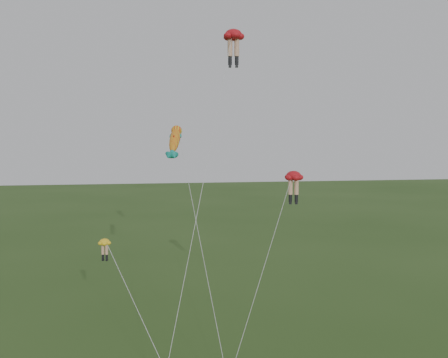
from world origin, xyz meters
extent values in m
ellipsoid|color=red|center=(3.41, 7.86, 22.62)|extent=(1.82, 1.82, 0.80)
cylinder|color=#DEA683|center=(3.17, 7.90, 21.68)|extent=(0.35, 0.35, 1.22)
cylinder|color=black|center=(3.17, 7.90, 20.77)|extent=(0.28, 0.28, 0.61)
cube|color=black|center=(3.17, 7.90, 20.37)|extent=(0.25, 0.38, 0.18)
cylinder|color=#DEA683|center=(3.65, 7.82, 21.68)|extent=(0.35, 0.35, 1.22)
cylinder|color=black|center=(3.65, 7.82, 20.77)|extent=(0.28, 0.28, 0.61)
cube|color=black|center=(3.65, 7.82, 20.37)|extent=(0.25, 0.38, 0.18)
cylinder|color=silver|center=(0.37, 2.85, 11.61)|extent=(6.11, 10.05, 22.80)
ellipsoid|color=red|center=(7.58, 6.44, 12.46)|extent=(1.70, 1.70, 0.71)
cylinder|color=#DEA683|center=(7.37, 6.49, 11.63)|extent=(0.31, 0.31, 1.08)
cylinder|color=black|center=(7.37, 6.49, 10.82)|extent=(0.25, 0.25, 0.54)
cube|color=black|center=(7.37, 6.49, 10.47)|extent=(0.24, 0.35, 0.16)
cylinder|color=#DEA683|center=(7.79, 6.39, 11.63)|extent=(0.31, 0.31, 1.08)
cylinder|color=black|center=(7.79, 6.39, 10.82)|extent=(0.25, 0.25, 0.54)
cube|color=black|center=(7.79, 6.39, 10.47)|extent=(0.24, 0.35, 0.16)
cylinder|color=silver|center=(4.45, 3.00, 6.51)|extent=(6.29, 6.92, 12.61)
ellipsoid|color=yellow|center=(-5.52, 1.77, 9.02)|extent=(0.98, 0.98, 0.39)
cylinder|color=#DEA683|center=(-5.63, 1.81, 8.56)|extent=(0.17, 0.17, 0.59)
cylinder|color=black|center=(-5.63, 1.81, 8.11)|extent=(0.13, 0.13, 0.30)
cube|color=black|center=(-5.63, 1.81, 7.92)|extent=(0.14, 0.19, 0.09)
cylinder|color=#DEA683|center=(-5.40, 1.74, 8.56)|extent=(0.17, 0.17, 0.59)
cylinder|color=black|center=(-5.40, 1.74, 8.11)|extent=(0.13, 0.13, 0.30)
cube|color=black|center=(-5.40, 1.74, 7.92)|extent=(0.14, 0.19, 0.09)
cylinder|color=silver|center=(-3.25, -0.77, 4.71)|extent=(4.56, 5.12, 9.00)
ellipsoid|color=gold|center=(-0.63, 10.94, 15.13)|extent=(1.61, 2.93, 2.70)
sphere|color=gold|center=(-0.63, 10.94, 15.13)|extent=(1.21, 1.47, 1.27)
cone|color=teal|center=(-0.63, 10.94, 15.13)|extent=(0.99, 1.34, 1.21)
cone|color=teal|center=(-0.63, 10.94, 15.13)|extent=(0.99, 1.34, 1.21)
cone|color=teal|center=(-0.63, 10.94, 15.13)|extent=(0.56, 0.75, 0.67)
cone|color=teal|center=(-0.63, 10.94, 15.13)|extent=(0.56, 0.75, 0.67)
cone|color=red|center=(-0.63, 10.94, 15.13)|extent=(0.60, 0.76, 0.67)
cylinder|color=silver|center=(0.42, 4.31, 7.67)|extent=(2.12, 13.28, 14.93)
camera|label=1|loc=(-3.57, -28.09, 14.95)|focal=40.00mm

